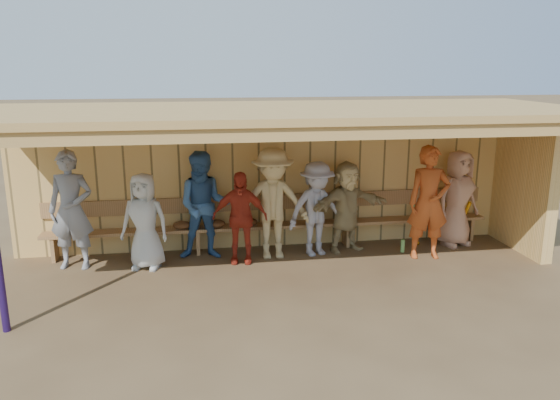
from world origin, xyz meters
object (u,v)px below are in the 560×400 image
at_px(player_c, 204,206).
at_px(bench, 273,219).
at_px(player_e, 317,209).
at_px(player_extra, 273,203).
at_px(player_a, 71,210).
at_px(player_g, 429,203).
at_px(player_h, 457,198).
at_px(player_f, 347,207).
at_px(player_b, 145,221).
at_px(player_d, 240,217).

bearing_deg(player_c, bench, 19.52).
relative_size(player_e, player_extra, 0.86).
height_order(player_a, player_g, player_a).
relative_size(player_c, player_extra, 0.97).
distance_m(player_extra, bench, 0.59).
bearing_deg(player_h, player_f, 162.70).
bearing_deg(player_g, player_b, -175.56).
height_order(player_d, player_h, player_h).
bearing_deg(bench, player_f, -14.13).
bearing_deg(player_f, player_c, 162.50).
distance_m(player_f, player_extra, 1.30).
xyz_separation_m(player_f, player_g, (1.22, -0.53, 0.15)).
bearing_deg(bench, player_c, -165.34).
bearing_deg(player_h, player_g, -162.53).
distance_m(player_a, player_c, 2.04).
xyz_separation_m(player_b, player_h, (5.29, 0.31, 0.09)).
height_order(player_e, player_h, player_h).
xyz_separation_m(player_a, player_b, (1.11, -0.18, -0.17)).
bearing_deg(player_h, bench, 157.24).
relative_size(player_e, player_g, 0.85).
relative_size(player_a, player_g, 1.00).
distance_m(player_a, bench, 3.25).
distance_m(player_d, bench, 0.88).
bearing_deg(player_g, player_a, -176.78).
height_order(player_d, player_extra, player_extra).
xyz_separation_m(player_f, bench, (-1.21, 0.31, -0.25)).
xyz_separation_m(player_d, player_f, (1.83, 0.28, 0.03)).
bearing_deg(player_extra, player_c, 173.07).
bearing_deg(player_e, player_h, -13.45).
relative_size(player_a, player_f, 1.20).
relative_size(player_a, player_e, 1.18).
bearing_deg(player_h, player_a, 163.88).
xyz_separation_m(player_e, player_f, (0.55, 0.13, -0.01)).
bearing_deg(player_b, player_a, -173.16).
bearing_deg(player_d, bench, 51.67).
xyz_separation_m(player_e, player_h, (2.54, 0.13, 0.05)).
bearing_deg(player_e, bench, 130.26).
bearing_deg(player_d, player_a, -175.13).
height_order(player_d, player_g, player_g).
distance_m(player_a, player_f, 4.42).
xyz_separation_m(player_d, player_g, (3.05, -0.25, 0.19)).
bearing_deg(player_e, player_g, -29.22).
distance_m(player_a, player_extra, 3.13).
xyz_separation_m(player_a, player_e, (3.86, 0.00, -0.14)).
bearing_deg(player_a, player_g, 4.51).
height_order(player_b, player_e, player_e).
distance_m(player_b, player_extra, 2.04).
relative_size(player_b, player_c, 0.85).
distance_m(player_c, player_f, 2.38).
bearing_deg(player_e, player_d, 170.27).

